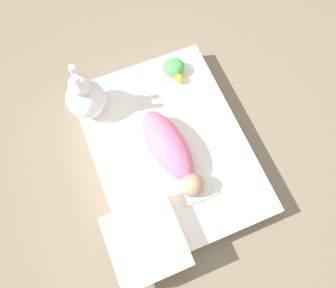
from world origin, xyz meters
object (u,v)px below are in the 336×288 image
object	(u,v)px
pillow	(146,242)
bunny_plush	(85,97)
swaddled_baby	(170,149)
turtle_plush	(174,68)

from	to	relation	value
pillow	bunny_plush	world-z (taller)	bunny_plush
swaddled_baby	turtle_plush	size ratio (longest dim) A/B	3.27
pillow	turtle_plush	size ratio (longest dim) A/B	2.22
turtle_plush	bunny_plush	bearing A→B (deg)	-85.85
pillow	turtle_plush	world-z (taller)	pillow
swaddled_baby	turtle_plush	distance (m)	0.52
swaddled_baby	turtle_plush	xyz separation A→B (m)	(-0.47, 0.22, -0.04)
pillow	turtle_plush	distance (m)	1.00
swaddled_baby	bunny_plush	world-z (taller)	bunny_plush
bunny_plush	turtle_plush	bearing A→B (deg)	94.15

